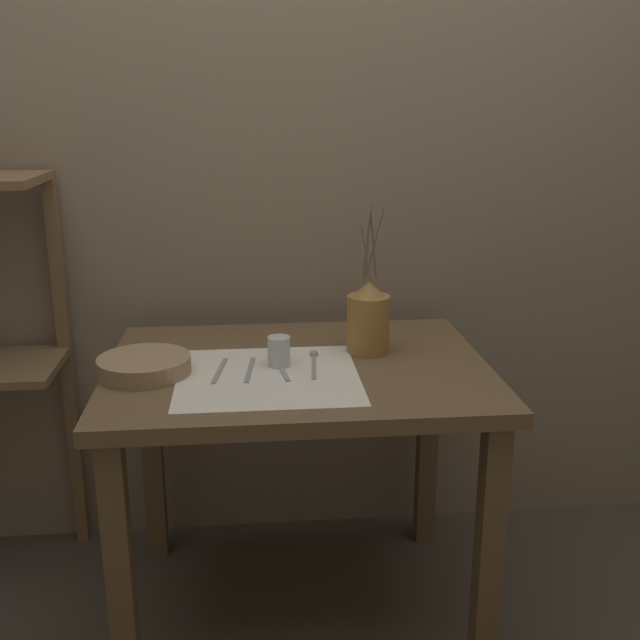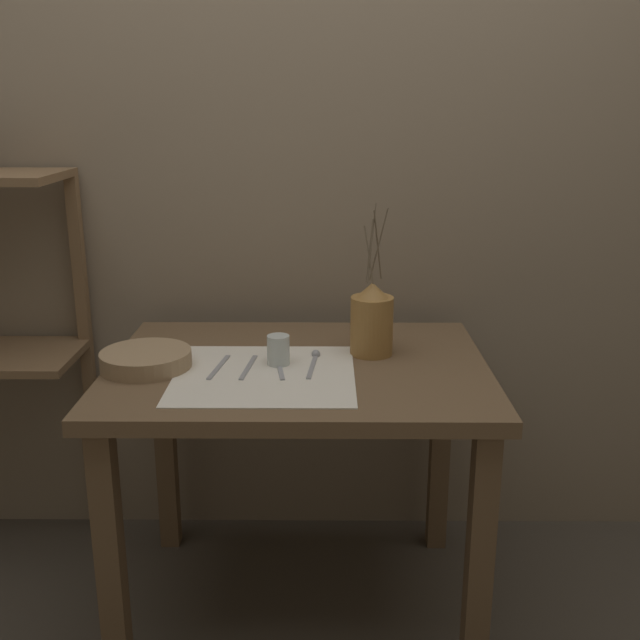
% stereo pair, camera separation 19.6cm
% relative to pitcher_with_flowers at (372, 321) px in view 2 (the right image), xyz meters
% --- Properties ---
extents(ground_plane, '(12.00, 12.00, 0.00)m').
position_rel_pitcher_with_flowers_xyz_m(ground_plane, '(-0.20, -0.08, -0.85)').
color(ground_plane, '#473F35').
extents(stone_wall_back, '(7.00, 0.06, 2.40)m').
position_rel_pitcher_with_flowers_xyz_m(stone_wall_back, '(-0.20, 0.41, 0.35)').
color(stone_wall_back, gray).
rests_on(stone_wall_back, ground_plane).
extents(wooden_table, '(1.01, 0.76, 0.76)m').
position_rel_pitcher_with_flowers_xyz_m(wooden_table, '(-0.20, -0.08, -0.21)').
color(wooden_table, brown).
rests_on(wooden_table, ground_plane).
extents(linen_cloth, '(0.46, 0.44, 0.00)m').
position_rel_pitcher_with_flowers_xyz_m(linen_cloth, '(-0.28, -0.17, -0.09)').
color(linen_cloth, silver).
rests_on(linen_cloth, wooden_table).
extents(pitcher_with_flowers, '(0.12, 0.12, 0.41)m').
position_rel_pitcher_with_flowers_xyz_m(pitcher_with_flowers, '(0.00, 0.00, 0.00)').
color(pitcher_with_flowers, olive).
rests_on(pitcher_with_flowers, wooden_table).
extents(wooden_bowl, '(0.24, 0.24, 0.05)m').
position_rel_pitcher_with_flowers_xyz_m(wooden_bowl, '(-0.60, -0.12, -0.07)').
color(wooden_bowl, '#9E7F5B').
rests_on(wooden_bowl, wooden_table).
extents(glass_tumbler_near, '(0.06, 0.06, 0.08)m').
position_rel_pitcher_with_flowers_xyz_m(glass_tumbler_near, '(-0.25, -0.10, -0.05)').
color(glass_tumbler_near, silver).
rests_on(glass_tumbler_near, wooden_table).
extents(fork_outer, '(0.04, 0.18, 0.00)m').
position_rel_pitcher_with_flowers_xyz_m(fork_outer, '(-0.41, -0.12, -0.09)').
color(fork_outer, '#939399').
rests_on(fork_outer, wooden_table).
extents(knife_center, '(0.03, 0.18, 0.00)m').
position_rel_pitcher_with_flowers_xyz_m(knife_center, '(-0.33, -0.13, -0.09)').
color(knife_center, '#939399').
rests_on(knife_center, wooden_table).
extents(fork_inner, '(0.04, 0.18, 0.00)m').
position_rel_pitcher_with_flowers_xyz_m(fork_inner, '(-0.25, -0.13, -0.09)').
color(fork_inner, '#939399').
rests_on(fork_inner, wooden_table).
extents(spoon_outer, '(0.03, 0.19, 0.02)m').
position_rel_pitcher_with_flowers_xyz_m(spoon_outer, '(-0.16, -0.06, -0.09)').
color(spoon_outer, '#939399').
rests_on(spoon_outer, wooden_table).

